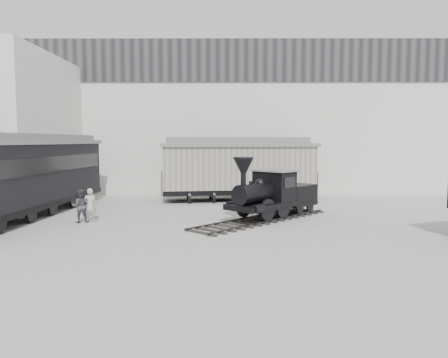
{
  "coord_description": "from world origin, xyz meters",
  "views": [
    {
      "loc": [
        -0.79,
        -17.45,
        3.86
      ],
      "look_at": [
        -0.86,
        3.86,
        2.0
      ],
      "focal_mm": 35.0,
      "sensor_mm": 36.0,
      "label": 1
    }
  ],
  "objects_px": {
    "boxcar": "(238,167)",
    "visitor_a": "(90,205)",
    "passenger_coach": "(24,175)",
    "locomotive": "(271,196)",
    "visitor_b": "(80,206)"
  },
  "relations": [
    {
      "from": "visitor_a",
      "to": "visitor_b",
      "type": "distance_m",
      "value": 0.45
    },
    {
      "from": "locomotive",
      "to": "boxcar",
      "type": "height_order",
      "value": "boxcar"
    },
    {
      "from": "boxcar",
      "to": "passenger_coach",
      "type": "bearing_deg",
      "value": -158.26
    },
    {
      "from": "visitor_a",
      "to": "visitor_b",
      "type": "height_order",
      "value": "visitor_a"
    },
    {
      "from": "passenger_coach",
      "to": "visitor_b",
      "type": "xyz_separation_m",
      "value": [
        3.32,
        -1.58,
        -1.36
      ]
    },
    {
      "from": "locomotive",
      "to": "passenger_coach",
      "type": "height_order",
      "value": "passenger_coach"
    },
    {
      "from": "passenger_coach",
      "to": "visitor_b",
      "type": "bearing_deg",
      "value": -20.88
    },
    {
      "from": "visitor_a",
      "to": "visitor_b",
      "type": "xyz_separation_m",
      "value": [
        -0.45,
        -0.05,
        -0.02
      ]
    },
    {
      "from": "passenger_coach",
      "to": "visitor_b",
      "type": "height_order",
      "value": "passenger_coach"
    },
    {
      "from": "boxcar",
      "to": "visitor_a",
      "type": "distance_m",
      "value": 10.72
    },
    {
      "from": "boxcar",
      "to": "visitor_a",
      "type": "xyz_separation_m",
      "value": [
        -7.26,
        -7.77,
        -1.33
      ]
    },
    {
      "from": "locomotive",
      "to": "passenger_coach",
      "type": "distance_m",
      "value": 12.49
    },
    {
      "from": "boxcar",
      "to": "passenger_coach",
      "type": "relative_size",
      "value": 0.7
    },
    {
      "from": "visitor_b",
      "to": "visitor_a",
      "type": "bearing_deg",
      "value": 171.77
    },
    {
      "from": "boxcar",
      "to": "visitor_b",
      "type": "xyz_separation_m",
      "value": [
        -7.71,
        -7.82,
        -1.36
      ]
    }
  ]
}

